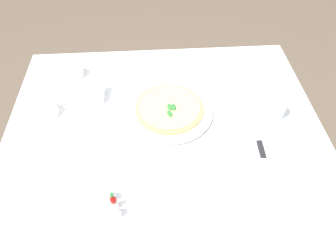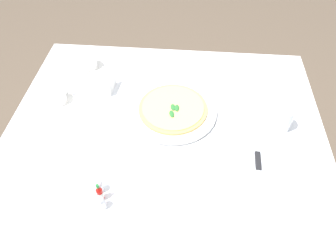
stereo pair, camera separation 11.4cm
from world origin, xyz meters
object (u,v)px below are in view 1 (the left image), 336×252
Objects in this scene: water_glass_near_right at (277,107)px; hot_sauce_bottle at (114,202)px; napkin_folded at (263,163)px; pizza at (169,108)px; pizza_plate at (169,110)px; menu_card at (104,91)px; coffee_cup_back_corner at (49,110)px; dinner_knife at (265,162)px; pepper_shaker at (111,195)px; coffee_cup_left_edge at (74,71)px; salt_shaker at (117,212)px.

water_glass_near_right is 1.21× the size of hot_sauce_bottle.
napkin_folded is 2.75× the size of hot_sauce_bottle.
pizza is at bearing -96.18° from water_glass_near_right.
pizza_plate is 0.29m from menu_card.
hot_sauce_bottle reaches higher than coffee_cup_back_corner.
pizza_plate is 0.47m from coffee_cup_back_corner.
hot_sauce_bottle reaches higher than menu_card.
coffee_cup_back_corner is 0.23m from menu_card.
pepper_shaker is (0.09, -0.51, 0.00)m from dinner_knife.
dinner_knife is 2.36× the size of hot_sauce_bottle.
coffee_cup_left_edge is 0.58× the size of napkin_folded.
napkin_folded is at bearing 48.03° from pizza_plate.
salt_shaker is (0.15, -0.49, 0.00)m from dinner_knife.
pizza is 0.41m from water_glass_near_right.
coffee_cup_left_edge is 0.88m from dinner_knife.
coffee_cup_left_edge is 2.35× the size of pepper_shaker.
salt_shaker is 1.00× the size of pepper_shaker.
coffee_cup_back_corner is 2.31× the size of pepper_shaker.
coffee_cup_left_edge is 1.47× the size of menu_card.
water_glass_near_right is 0.70m from hot_sauce_bottle.
pizza_plate is at bearing 72.41° from menu_card.
dinner_knife is at bearing 47.75° from pizza.
water_glass_near_right is at bearing 83.82° from pizza.
dinner_knife is at bearing 47.73° from pizza_plate.
hot_sauce_bottle is at bearing -80.03° from napkin_folded.
hot_sauce_bottle is (0.41, 0.27, 0.01)m from coffee_cup_back_corner.
pepper_shaker is 0.48m from menu_card.
coffee_cup_back_corner is at bearing -92.07° from pizza.
pepper_shaker is 0.63× the size of menu_card.
pizza is at bearing 153.48° from hot_sauce_bottle.
pepper_shaker is at bearing 17.61° from coffee_cup_left_edge.
coffee_cup_back_corner is at bearing -16.64° from coffee_cup_left_edge.
pizza is at bearing 58.50° from coffee_cup_left_edge.
pizza_plate is 1.51× the size of napkin_folded.
coffee_cup_left_edge is 0.70m from salt_shaker.
napkin_folded is (0.23, -0.11, -0.03)m from water_glass_near_right.
pizza is 0.46m from salt_shaker.
pepper_shaker is (-0.03, -0.01, -0.01)m from hot_sauce_bottle.
hot_sauce_bottle is at bearing 33.54° from coffee_cup_back_corner.
pizza_plate is 1.76× the size of dinner_knife.
pizza is 0.41m from napkin_folded.
pizza_plate is at bearing -165.84° from pizza.
coffee_cup_back_corner is at bearing -147.24° from salt_shaker.
hot_sauce_bottle is (0.12, -0.50, 0.02)m from napkin_folded.
hot_sauce_bottle is at bearing 17.70° from coffee_cup_left_edge.
pizza_plate is at bearing 156.16° from salt_shaker.
pizza_plate is at bearing -135.76° from napkin_folded.
coffee_cup_left_edge reaches higher than salt_shaker.
coffee_cup_left_edge is at bearing -130.14° from napkin_folded.
coffee_cup_left_edge is 0.64m from pepper_shaker.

